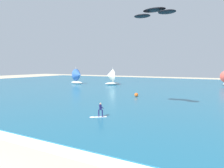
# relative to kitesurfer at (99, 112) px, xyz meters

# --- Properties ---
(ocean) EXTENTS (160.00, 90.00, 0.10)m
(ocean) POSITION_rel_kitesurfer_xyz_m (0.73, 36.60, -0.65)
(ocean) COLOR #1E607F
(ocean) RESTS_ON ground
(shoreline_foam) EXTENTS (81.70, 2.34, 0.01)m
(shoreline_foam) POSITION_rel_kitesurfer_xyz_m (1.45, -8.64, -0.70)
(shoreline_foam) COLOR white
(shoreline_foam) RESTS_ON ground
(kitesurfer) EXTENTS (1.80, 1.76, 1.67)m
(kitesurfer) POSITION_rel_kitesurfer_xyz_m (0.00, 0.00, 0.00)
(kitesurfer) COLOR white
(kitesurfer) RESTS_ON ocean
(kite) EXTENTS (5.66, 2.63, 0.83)m
(kite) POSITION_rel_kitesurfer_xyz_m (4.69, 5.19, 11.75)
(kite) COLOR black
(sailboat_trailing) EXTENTS (4.78, 4.07, 5.55)m
(sailboat_trailing) POSITION_rel_kitesurfer_xyz_m (-29.77, 34.22, 1.94)
(sailboat_trailing) COLOR silver
(sailboat_trailing) RESTS_ON ocean
(sailboat_mid_left) EXTENTS (4.72, 4.80, 5.40)m
(sailboat_mid_left) POSITION_rel_kitesurfer_xyz_m (-18.80, 36.18, 1.87)
(sailboat_mid_left) COLOR silver
(sailboat_mid_left) RESTS_ON ocean
(marker_buoy) EXTENTS (0.72, 0.72, 0.72)m
(marker_buoy) POSITION_rel_kitesurfer_xyz_m (-2.34, 17.07, -0.24)
(marker_buoy) COLOR #E55919
(marker_buoy) RESTS_ON ocean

